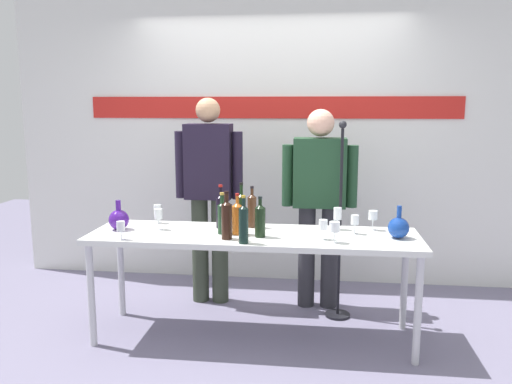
% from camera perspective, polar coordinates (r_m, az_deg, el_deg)
% --- Properties ---
extents(ground_plane, '(10.00, 10.00, 0.00)m').
position_cam_1_polar(ground_plane, '(3.93, -0.28, -15.75)').
color(ground_plane, slate).
extents(back_wall, '(4.95, 0.11, 3.00)m').
position_cam_1_polar(back_wall, '(4.89, 1.74, 7.50)').
color(back_wall, white).
rests_on(back_wall, ground).
extents(display_table, '(2.34, 0.65, 0.78)m').
position_cam_1_polar(display_table, '(3.68, -0.29, -5.60)').
color(display_table, silver).
rests_on(display_table, ground).
extents(decanter_blue_left, '(0.15, 0.15, 0.22)m').
position_cam_1_polar(decanter_blue_left, '(3.89, -14.97, -2.94)').
color(decanter_blue_left, '#451987').
rests_on(decanter_blue_left, display_table).
extents(decanter_blue_right, '(0.15, 0.15, 0.23)m').
position_cam_1_polar(decanter_blue_right, '(3.66, 15.54, -3.80)').
color(decanter_blue_right, navy).
rests_on(decanter_blue_right, display_table).
extents(presenter_left, '(0.57, 0.22, 1.74)m').
position_cam_1_polar(presenter_left, '(4.33, -5.22, 0.41)').
color(presenter_left, '#343C2D').
rests_on(presenter_left, ground).
extents(presenter_right, '(0.61, 0.22, 1.65)m').
position_cam_1_polar(presenter_right, '(4.24, 7.03, -0.38)').
color(presenter_right, '#2E2E33').
rests_on(presenter_right, ground).
extents(wine_bottle_0, '(0.08, 0.08, 0.29)m').
position_cam_1_polar(wine_bottle_0, '(3.62, -2.08, -2.82)').
color(wine_bottle_0, '#D1631A').
rests_on(wine_bottle_0, display_table).
extents(wine_bottle_1, '(0.07, 0.07, 0.31)m').
position_cam_1_polar(wine_bottle_1, '(3.82, -0.44, -1.97)').
color(wine_bottle_1, '#4A2D1C').
rests_on(wine_bottle_1, display_table).
extents(wine_bottle_2, '(0.07, 0.07, 0.28)m').
position_cam_1_polar(wine_bottle_2, '(3.55, 0.46, -3.07)').
color(wine_bottle_2, black).
rests_on(wine_bottle_2, display_table).
extents(wine_bottle_3, '(0.07, 0.07, 0.33)m').
position_cam_1_polar(wine_bottle_3, '(3.87, -1.64, -1.81)').
color(wine_bottle_3, '#193218').
rests_on(wine_bottle_3, display_table).
extents(wine_bottle_4, '(0.07, 0.07, 0.32)m').
position_cam_1_polar(wine_bottle_4, '(3.82, -3.93, -1.99)').
color(wine_bottle_4, black).
rests_on(wine_bottle_4, display_table).
extents(wine_bottle_5, '(0.07, 0.07, 0.30)m').
position_cam_1_polar(wine_bottle_5, '(3.64, -3.77, -2.70)').
color(wine_bottle_5, '#1C3920').
rests_on(wine_bottle_5, display_table).
extents(wine_bottle_6, '(0.07, 0.07, 0.33)m').
position_cam_1_polar(wine_bottle_6, '(3.49, -3.27, -2.96)').
color(wine_bottle_6, black).
rests_on(wine_bottle_6, display_table).
extents(wine_bottle_7, '(0.06, 0.06, 0.32)m').
position_cam_1_polar(wine_bottle_7, '(3.38, -1.39, -3.45)').
color(wine_bottle_7, black).
rests_on(wine_bottle_7, display_table).
extents(wine_glass_left_0, '(0.06, 0.06, 0.15)m').
position_cam_1_polar(wine_glass_left_0, '(3.83, -10.78, -2.49)').
color(wine_glass_left_0, white).
rests_on(wine_glass_left_0, display_table).
extents(wine_glass_left_1, '(0.06, 0.06, 0.15)m').
position_cam_1_polar(wine_glass_left_1, '(4.04, -10.88, -2.05)').
color(wine_glass_left_1, white).
rests_on(wine_glass_left_1, display_table).
extents(wine_glass_left_2, '(0.06, 0.06, 0.13)m').
position_cam_1_polar(wine_glass_left_2, '(3.60, -14.78, -3.76)').
color(wine_glass_left_2, white).
rests_on(wine_glass_left_2, display_table).
extents(wine_glass_right_0, '(0.06, 0.06, 0.14)m').
position_cam_1_polar(wine_glass_right_0, '(3.70, 10.91, -3.11)').
color(wine_glass_right_0, white).
rests_on(wine_glass_right_0, display_table).
extents(wine_glass_right_1, '(0.06, 0.06, 0.16)m').
position_cam_1_polar(wine_glass_right_1, '(3.80, 9.04, -2.45)').
color(wine_glass_right_1, white).
rests_on(wine_glass_right_1, display_table).
extents(wine_glass_right_2, '(0.06, 0.06, 0.14)m').
position_cam_1_polar(wine_glass_right_2, '(3.51, 7.47, -3.68)').
color(wine_glass_right_2, white).
rests_on(wine_glass_right_2, display_table).
extents(wine_glass_right_3, '(0.07, 0.07, 0.14)m').
position_cam_1_polar(wine_glass_right_3, '(3.44, 8.71, -3.89)').
color(wine_glass_right_3, white).
rests_on(wine_glass_right_3, display_table).
extents(wine_glass_right_4, '(0.07, 0.07, 0.14)m').
position_cam_1_polar(wine_glass_right_4, '(3.84, 12.85, -2.59)').
color(wine_glass_right_4, white).
rests_on(wine_glass_right_4, display_table).
extents(microphone_stand, '(0.20, 0.20, 1.57)m').
position_cam_1_polar(microphone_stand, '(4.14, 9.22, -6.69)').
color(microphone_stand, black).
rests_on(microphone_stand, ground).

